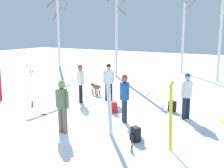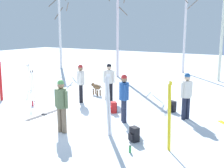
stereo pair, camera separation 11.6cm
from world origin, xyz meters
The scene contains 22 objects.
ground_plane centered at (0.00, 0.00, 0.00)m, with size 60.00×60.00×0.00m, color white.
person_0 centered at (-1.14, 2.72, 0.98)m, with size 0.34×0.44×1.72m.
person_1 centered at (-0.21, 3.63, 0.98)m, with size 0.48×0.34×1.72m.
person_2 centered at (0.61, -0.58, 0.98)m, with size 0.52×0.34×1.72m.
person_3 centered at (3.62, 2.78, 0.98)m, with size 0.34×0.46×1.72m.
person_4 centered at (1.82, 1.33, 0.98)m, with size 0.37×0.43×1.72m.
dog centered at (-1.37, 4.27, 0.39)m, with size 0.85×0.43×0.57m.
ski_pair_planted_0 centered at (4.00, -0.11, 0.96)m, with size 0.19×0.14×1.93m.
ski_pair_planted_1 centered at (2.03, -0.05, 0.97)m, with size 0.23×0.07×1.94m.
ski_pair_planted_2 centered at (-4.50, 1.07, 0.94)m, with size 0.03×0.15×1.89m.
ski_pair_lying_1 centered at (-1.23, 0.51, 0.01)m, with size 0.21×1.82×0.05m.
ski_poles_0 centered at (-4.65, 2.89, 0.79)m, with size 0.07×0.22×1.48m.
ski_poles_1 centered at (-2.80, 1.41, 0.80)m, with size 0.07×0.21×1.50m.
backpack_0 centered at (2.93, -0.06, 0.21)m, with size 0.32×0.34×0.44m.
backpack_1 centered at (2.90, 3.40, 0.21)m, with size 0.31×0.33×0.44m.
backpack_2 centered at (0.95, 2.08, 0.21)m, with size 0.35×0.34×0.44m.
water_bottle_0 centered at (-2.52, 1.11, 0.11)m, with size 0.07×0.07×0.24m.
water_bottle_1 centered at (3.18, -0.80, 0.10)m, with size 0.07×0.07×0.20m.
birch_tree_0 centered at (-9.49, 10.94, 3.59)m, with size 1.68×1.81×6.92m.
birch_tree_1 centered at (-3.14, 9.53, 3.76)m, with size 1.40×1.40×7.23m.
birch_tree_2 centered at (0.23, 13.64, 3.88)m, with size 1.52×1.52×7.67m.
birch_tree_3 centered at (3.22, 11.35, 4.00)m, with size 1.10×1.14×7.77m.
Camera 2 is at (6.35, -7.03, 3.28)m, focal length 44.54 mm.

